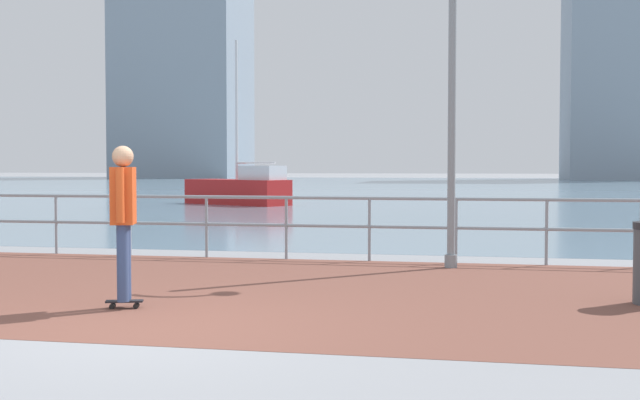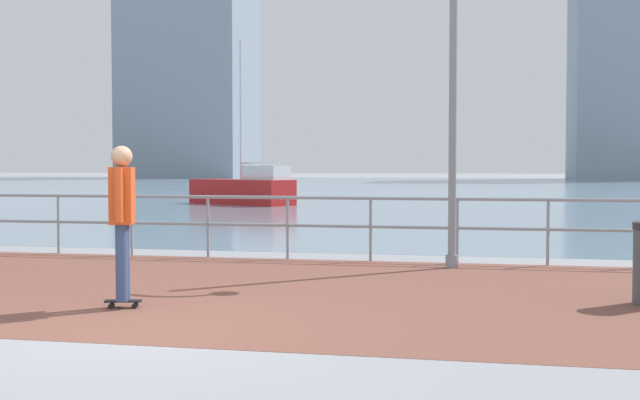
# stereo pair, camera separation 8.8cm
# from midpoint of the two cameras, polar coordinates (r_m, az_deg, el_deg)

# --- Properties ---
(ground) EXTENTS (220.00, 220.00, 0.00)m
(ground) POSITION_cam_midpoint_polar(r_m,az_deg,el_deg) (47.13, 7.80, 0.56)
(ground) COLOR gray
(brick_paving) EXTENTS (28.00, 6.49, 0.01)m
(brick_paving) POSITION_cam_midpoint_polar(r_m,az_deg,el_deg) (10.27, -6.49, -6.28)
(brick_paving) COLOR brown
(brick_paving) RESTS_ON ground
(harbor_water) EXTENTS (180.00, 88.00, 0.00)m
(harbor_water) POSITION_cam_midpoint_polar(r_m,az_deg,el_deg) (58.00, 8.53, 0.91)
(harbor_water) COLOR #6B899E
(harbor_water) RESTS_ON ground
(waterfront_railing) EXTENTS (25.25, 0.06, 1.06)m
(waterfront_railing) POSITION_cam_midpoint_polar(r_m,az_deg,el_deg) (13.30, -2.15, -1.11)
(waterfront_railing) COLOR #8C99A3
(waterfront_railing) RESTS_ON ground
(lamppost) EXTENTS (0.75, 0.54, 5.26)m
(lamppost) POSITION_cam_midpoint_polar(r_m,az_deg,el_deg) (12.29, 10.38, 8.72)
(lamppost) COLOR gray
(lamppost) RESTS_ON ground
(skateboarder) EXTENTS (0.41, 0.55, 1.78)m
(skateboarder) POSITION_cam_midpoint_polar(r_m,az_deg,el_deg) (8.94, -13.70, -0.74)
(skateboarder) COLOR black
(skateboarder) RESTS_ON ground
(sailboat_gray) EXTENTS (4.81, 3.48, 6.57)m
(sailboat_gray) POSITION_cam_midpoint_polar(r_m,az_deg,el_deg) (32.08, -5.36, 0.80)
(sailboat_gray) COLOR #B21E1E
(sailboat_gray) RESTS_ON ground
(tower_beige) EXTENTS (13.13, 11.45, 30.20)m
(tower_beige) POSITION_cam_midpoint_polar(r_m,az_deg,el_deg) (94.91, 21.63, 10.00)
(tower_beige) COLOR #8493A3
(tower_beige) RESTS_ON ground
(tower_steel) EXTENTS (15.61, 12.17, 37.43)m
(tower_steel) POSITION_cam_midpoint_polar(r_m,az_deg,el_deg) (106.02, -9.35, 11.30)
(tower_steel) COLOR #8493A3
(tower_steel) RESTS_ON ground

